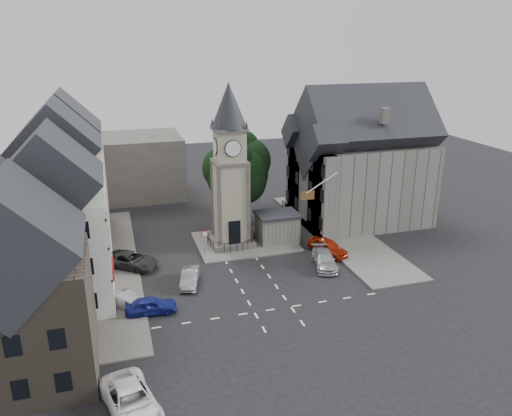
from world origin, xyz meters
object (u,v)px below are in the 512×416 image
object	(u,v)px
car_west_blue	(151,305)
pedestrian	(322,246)
stone_shelter	(277,227)
clock_tower	(230,168)
car_east_red	(328,247)

from	to	relation	value
car_west_blue	pedestrian	distance (m)	18.37
pedestrian	stone_shelter	bearing A→B (deg)	-51.40
clock_tower	car_east_red	distance (m)	12.30
car_west_blue	car_east_red	world-z (taller)	car_east_red
stone_shelter	car_east_red	world-z (taller)	stone_shelter
car_west_blue	pedestrian	bearing A→B (deg)	-66.40
stone_shelter	car_west_blue	xyz separation A→B (m)	(-13.94, -10.83, -0.88)
clock_tower	car_west_blue	xyz separation A→B (m)	(-9.14, -11.32, -7.45)
car_west_blue	car_east_red	distance (m)	18.74
clock_tower	stone_shelter	world-z (taller)	clock_tower
car_east_red	pedestrian	size ratio (longest dim) A/B	2.85
car_east_red	pedestrian	xyz separation A→B (m)	(-0.50, 0.29, 0.02)
car_west_blue	car_east_red	size ratio (longest dim) A/B	0.88
clock_tower	stone_shelter	size ratio (longest dim) A/B	3.78
clock_tower	car_west_blue	distance (m)	16.35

